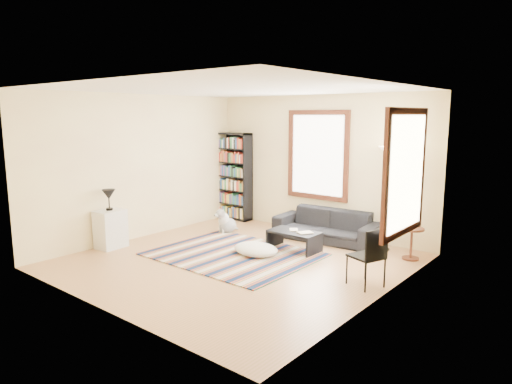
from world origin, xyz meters
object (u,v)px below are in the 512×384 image
Objects in this scene: sofa at (327,225)px; bookshelf at (234,176)px; folding_chair at (366,256)px; floor_cushion at (256,249)px; coffee_table at (294,241)px; dog at (228,221)px; side_table at (411,244)px; floor_lamp at (385,199)px; white_cabinet at (111,229)px.

sofa is 2.76m from bookshelf.
floor_cushion is at bearing -162.97° from folding_chair.
dog is at bearing 173.78° from coffee_table.
dog is at bearing -162.22° from sofa.
sofa is 1.02× the size of bookshelf.
folding_chair is (-0.05, -1.60, 0.16)m from side_table.
floor_cushion is at bearing -13.63° from dog.
floor_cushion is (-0.47, -1.59, -0.19)m from sofa.
bookshelf is 3.77m from floor_lamp.
sofa is at bearing 38.63° from dog.
floor_lamp is 4.97m from white_cabinet.
white_cabinet is (-4.50, -2.80, 0.08)m from side_table.
white_cabinet is (-2.33, -1.33, 0.25)m from floor_cushion.
folding_chair is at bearing -73.31° from floor_lamp.
floor_lamp is at bearing 0.72° from sofa.
sofa is 3.77× the size of side_table.
bookshelf reaches higher than side_table.
bookshelf is at bearing 83.29° from white_cabinet.
side_table is at bearing 34.15° from floor_cushion.
floor_lamp reaches higher than coffee_table.
folding_chair is 1.70× the size of dog.
white_cabinet is (-4.45, -1.20, -0.08)m from folding_chair.
floor_lamp is at bearing -2.59° from bookshelf.
bookshelf is 2.96m from coffee_table.
bookshelf is 1.08× the size of floor_lamp.
side_table is 1.07× the size of dog.
bookshelf is at bearing 139.63° from floor_cushion.
coffee_table is at bearing 177.13° from folding_chair.
side_table reaches higher than coffee_table.
coffee_table is 1.08× the size of floor_cushion.
folding_chair is at bearing -24.83° from bookshelf.
floor_lamp is 1.97m from folding_chair.
floor_cushion is 0.97× the size of folding_chair.
folding_chair is at bearing 1.34° from dog.
white_cabinet is at bearing -138.20° from sofa.
floor_cushion is at bearing 25.53° from white_cabinet.
side_table reaches higher than floor_cushion.
coffee_table is 0.48× the size of floor_lamp.
sofa reaches higher than side_table.
white_cabinet is at bearing -144.35° from folding_chair.
bookshelf is 2.86× the size of white_cabinet.
dog is (0.77, -1.04, -0.75)m from bookshelf.
side_table is 3.65m from dog.
white_cabinet reaches higher than floor_cushion.
floor_lamp reaches higher than sofa.
bookshelf is at bearing 142.84° from dog.
coffee_table is 1.77m from floor_lamp.
sofa is 1.28m from floor_lamp.
floor_cushion is 1.19× the size of white_cabinet.
dog reaches higher than floor_cushion.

